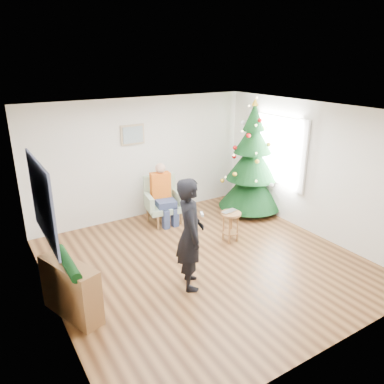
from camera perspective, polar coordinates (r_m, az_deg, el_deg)
floor at (r=6.64m, az=2.02°, el=-10.64°), size 5.00×5.00×0.00m
ceiling at (r=5.77m, az=2.34°, el=12.18°), size 5.00×5.00×0.00m
wall_back at (r=8.18m, az=-7.64°, el=5.05°), size 5.00×0.00×5.00m
wall_front at (r=4.42m, az=20.72°, el=-9.48°), size 5.00×0.00×5.00m
wall_left at (r=5.22m, az=-21.38°, el=-4.96°), size 0.00×5.00×5.00m
wall_right at (r=7.70m, az=17.86°, el=3.30°), size 0.00×5.00×5.00m
window_panel at (r=8.28m, az=12.67°, el=6.35°), size 0.04×1.30×1.40m
curtains at (r=8.26m, az=12.52°, el=6.33°), size 0.05×1.75×1.50m
christmas_tree at (r=8.44m, az=9.09°, el=4.38°), size 1.41×1.41×2.56m
stool at (r=7.26m, az=5.88°, el=-5.25°), size 0.39×0.39×0.59m
laptop at (r=7.14m, az=5.96°, el=-3.07°), size 0.35×0.26×0.03m
armchair at (r=8.05m, az=-4.43°, el=-2.11°), size 0.83×0.78×0.99m
seated_person at (r=7.90m, az=-4.39°, el=-0.22°), size 0.46×0.63×1.30m
standing_man at (r=5.62m, az=-0.29°, el=-6.43°), size 0.63×0.75×1.76m
game_controller at (r=5.57m, az=1.52°, el=-3.39°), size 0.08×0.13×0.04m
console at (r=5.50m, az=-17.97°, el=-13.96°), size 0.62×1.04×0.80m
garland at (r=5.28m, az=-18.45°, el=-10.16°), size 0.14×0.90×0.14m
tapestry at (r=5.41m, az=-21.92°, el=-1.29°), size 0.03×1.50×1.15m
framed_picture at (r=7.95m, az=-9.03°, el=8.62°), size 0.52×0.05×0.42m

